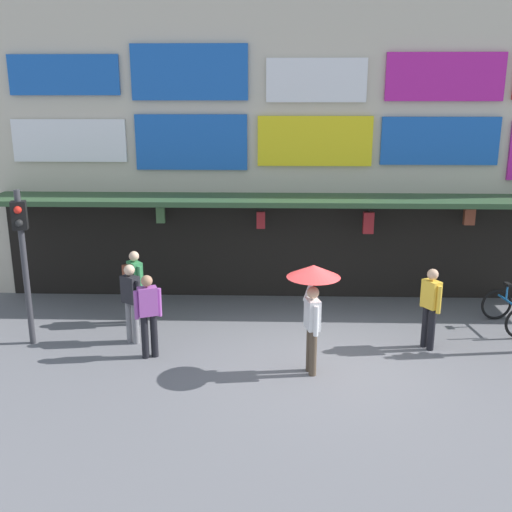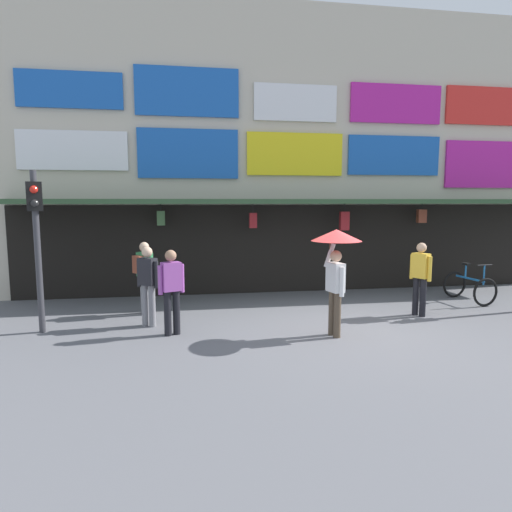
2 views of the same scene
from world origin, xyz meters
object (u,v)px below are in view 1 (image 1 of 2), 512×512
Objects in this scene: pedestrian_with_umbrella at (313,289)px; pedestrian_in_purple at (131,299)px; pedestrian_in_yellow at (148,312)px; pedestrian_in_red at (430,304)px; bicycle_parked at (509,312)px; pedestrian_in_green at (134,282)px; traffic_light_near at (22,243)px.

pedestrian_in_purple is at bearing 160.40° from pedestrian_with_umbrella.
pedestrian_in_red is at bearing 6.00° from pedestrian_in_yellow.
pedestrian_in_yellow is 5.57m from pedestrian_in_red.
pedestrian_in_purple is at bearing -173.14° from bicycle_parked.
pedestrian_in_green is (-0.17, 1.03, 0.04)m from pedestrian_in_purple.
bicycle_parked is 7.76m from pedestrian_in_yellow.
bicycle_parked is 5.14m from pedestrian_with_umbrella.
traffic_light_near reaches higher than pedestrian_in_yellow.
traffic_light_near reaches higher than pedestrian_in_red.
traffic_light_near is at bearing -173.90° from bicycle_parked.
pedestrian_in_yellow is (-7.56, -1.67, 0.55)m from bicycle_parked.
bicycle_parked is 8.13m from pedestrian_in_purple.
pedestrian_in_green is (-0.67, 1.73, 0.04)m from pedestrian_in_yellow.
pedestrian_in_red is at bearing -1.12° from pedestrian_in_purple.
pedestrian_in_green is at bearing 30.87° from traffic_light_near.
pedestrian_with_umbrella is (-4.45, -2.26, 1.25)m from bicycle_parked.
pedestrian_in_green is 4.48m from pedestrian_with_umbrella.
pedestrian_in_purple is 1.00× the size of pedestrian_in_red.
traffic_light_near is 1.90× the size of pedestrian_in_green.
pedestrian_in_yellow reaches higher than bicycle_parked.
pedestrian_in_green is (-8.22, 0.06, 0.59)m from bicycle_parked.
bicycle_parked is 2.36m from pedestrian_in_red.
pedestrian_in_purple reaches higher than bicycle_parked.
pedestrian_in_green reaches higher than bicycle_parked.
pedestrian_in_red is at bearing -151.71° from bicycle_parked.
pedestrian_in_yellow is at bearing -12.84° from traffic_light_near.
traffic_light_near is at bearing -149.13° from pedestrian_in_green.
bicycle_parked is 0.73× the size of pedestrian_in_red.
pedestrian_in_yellow is at bearing 169.33° from pedestrian_with_umbrella.
pedestrian_with_umbrella is at bearing -10.67° from pedestrian_in_yellow.
bicycle_parked is at bearing 26.90° from pedestrian_with_umbrella.
pedestrian_in_red is (6.04, -0.12, 0.00)m from pedestrian_in_purple.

